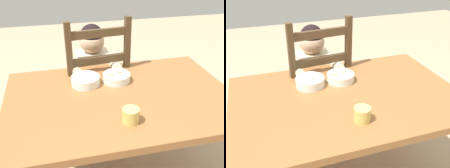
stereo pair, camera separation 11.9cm
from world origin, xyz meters
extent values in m
cube|color=#925C31|center=(0.00, 0.00, 0.69)|extent=(1.25, 0.84, 0.04)
cylinder|color=#925C31|center=(-0.55, 0.34, 0.34)|extent=(0.07, 0.07, 0.67)
cylinder|color=#925C31|center=(0.55, 0.34, 0.34)|extent=(0.07, 0.07, 0.67)
cube|color=#4C3721|center=(-0.08, 0.52, 0.46)|extent=(0.46, 0.46, 0.02)
cube|color=#4C3721|center=(0.09, 0.73, 0.22)|extent=(0.04, 0.04, 0.45)
cube|color=#4C3721|center=(-0.29, 0.69, 0.22)|extent=(0.04, 0.04, 0.45)
cube|color=#4C3721|center=(0.13, 0.35, 0.22)|extent=(0.04, 0.04, 0.45)
cube|color=#4C3721|center=(-0.24, 0.31, 0.22)|extent=(0.04, 0.04, 0.45)
cube|color=#4C3721|center=(0.13, 0.35, 0.76)|extent=(0.04, 0.04, 0.59)
cube|color=#4C3721|center=(-0.24, 0.31, 0.76)|extent=(0.04, 0.04, 0.59)
cube|color=#4C3721|center=(-0.06, 0.33, 0.97)|extent=(0.36, 0.06, 0.05)
cube|color=#4C3721|center=(-0.06, 0.33, 0.79)|extent=(0.36, 0.06, 0.05)
cube|color=beige|center=(-0.08, 0.49, 0.63)|extent=(0.22, 0.14, 0.32)
sphere|color=#D9B08D|center=(-0.08, 0.49, 0.86)|extent=(0.17, 0.17, 0.17)
sphere|color=black|center=(-0.08, 0.49, 0.90)|extent=(0.16, 0.16, 0.16)
cylinder|color=#3F4C72|center=(-0.13, 0.37, 0.23)|extent=(0.07, 0.07, 0.47)
cylinder|color=#3F4C72|center=(-0.02, 0.37, 0.23)|extent=(0.07, 0.07, 0.47)
cylinder|color=beige|center=(-0.21, 0.39, 0.71)|extent=(0.06, 0.24, 0.13)
cylinder|color=beige|center=(0.05, 0.39, 0.71)|extent=(0.06, 0.24, 0.13)
cylinder|color=white|center=(-0.17, 0.17, 0.74)|extent=(0.17, 0.17, 0.05)
cylinder|color=white|center=(-0.17, 0.17, 0.71)|extent=(0.08, 0.08, 0.01)
cylinder|color=green|center=(-0.17, 0.17, 0.75)|extent=(0.14, 0.14, 0.03)
sphere|color=green|center=(-0.14, 0.19, 0.76)|extent=(0.01, 0.01, 0.01)
sphere|color=green|center=(-0.15, 0.20, 0.76)|extent=(0.01, 0.01, 0.01)
sphere|color=green|center=(-0.15, 0.15, 0.76)|extent=(0.01, 0.01, 0.01)
sphere|color=green|center=(-0.20, 0.18, 0.76)|extent=(0.01, 0.01, 0.01)
sphere|color=green|center=(-0.15, 0.15, 0.76)|extent=(0.01, 0.01, 0.01)
sphere|color=green|center=(-0.16, 0.14, 0.76)|extent=(0.01, 0.01, 0.01)
cylinder|color=white|center=(0.02, 0.17, 0.74)|extent=(0.16, 0.16, 0.05)
cylinder|color=white|center=(0.02, 0.17, 0.71)|extent=(0.07, 0.07, 0.01)
cylinder|color=orange|center=(0.02, 0.17, 0.74)|extent=(0.13, 0.13, 0.03)
cube|color=orange|center=(0.00, 0.17, 0.76)|extent=(0.02, 0.02, 0.01)
cube|color=orange|center=(-0.03, 0.18, 0.76)|extent=(0.02, 0.02, 0.01)
cube|color=orange|center=(0.04, 0.18, 0.76)|extent=(0.02, 0.02, 0.01)
cube|color=orange|center=(-0.02, 0.16, 0.76)|extent=(0.02, 0.02, 0.01)
cube|color=orange|center=(0.05, 0.18, 0.76)|extent=(0.02, 0.02, 0.01)
cube|color=silver|center=(0.02, 0.16, 0.71)|extent=(0.09, 0.05, 0.00)
ellipsoid|color=silver|center=(-0.04, 0.19, 0.72)|extent=(0.05, 0.04, 0.01)
cylinder|color=#DAC162|center=(-0.02, -0.24, 0.75)|extent=(0.08, 0.08, 0.07)
camera|label=1|loc=(-0.33, -1.18, 1.46)|focal=41.92mm
camera|label=2|loc=(-0.44, -1.15, 1.46)|focal=41.92mm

